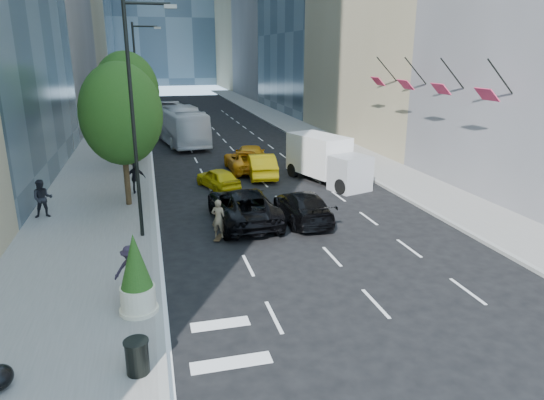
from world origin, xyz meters
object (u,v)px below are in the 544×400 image
object	(u,v)px
box_truck	(326,159)
trash_can	(137,357)
city_bus	(178,124)
black_sedan_lincoln	(243,206)
black_sedan_mercedes	(303,206)
skateboarder	(219,221)
planter_shrub	(136,275)

from	to	relation	value
box_truck	trash_can	bearing A→B (deg)	-142.13
city_bus	box_truck	world-z (taller)	city_bus
black_sedan_lincoln	city_bus	distance (m)	23.34
city_bus	trash_can	xyz separation A→B (m)	(-3.40, -34.27, -1.12)
black_sedan_lincoln	black_sedan_mercedes	distance (m)	2.94
box_truck	skateboarder	bearing A→B (deg)	-152.91
black_sedan_lincoln	city_bus	bearing A→B (deg)	-88.28
trash_can	city_bus	bearing A→B (deg)	84.33
box_truck	black_sedan_lincoln	bearing A→B (deg)	-154.98
city_bus	planter_shrub	size ratio (longest dim) A/B	4.69
city_bus	planter_shrub	world-z (taller)	city_bus
planter_shrub	black_sedan_mercedes	bearing A→B (deg)	43.48
skateboarder	box_truck	distance (m)	11.60
black_sedan_mercedes	box_truck	xyz separation A→B (m)	(3.71, 6.71, 0.75)
planter_shrub	box_truck	bearing A→B (deg)	50.79
city_bus	black_sedan_mercedes	bearing A→B (deg)	-88.13
box_truck	trash_can	size ratio (longest dim) A/B	7.38
city_bus	planter_shrub	xyz separation A→B (m)	(-3.40, -31.12, -0.31)
box_truck	planter_shrub	size ratio (longest dim) A/B	2.48
skateboarder	planter_shrub	xyz separation A→B (m)	(-3.40, -5.85, 0.52)
city_bus	planter_shrub	bearing A→B (deg)	-104.87
black_sedan_mercedes	box_truck	world-z (taller)	box_truck
trash_can	planter_shrub	distance (m)	3.25
planter_shrub	black_sedan_lincoln	bearing A→B (deg)	58.01
black_sedan_lincoln	trash_can	size ratio (longest dim) A/B	6.89
city_bus	box_truck	distance (m)	18.85
black_sedan_mercedes	city_bus	bearing A→B (deg)	-78.24
black_sedan_mercedes	box_truck	size ratio (longest dim) A/B	0.78
black_sedan_lincoln	black_sedan_mercedes	world-z (taller)	black_sedan_lincoln
trash_can	planter_shrub	xyz separation A→B (m)	(-0.00, 3.15, 0.80)
skateboarder	city_bus	bearing A→B (deg)	-65.61
black_sedan_mercedes	planter_shrub	world-z (taller)	planter_shrub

